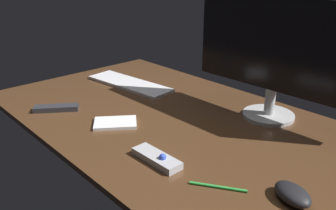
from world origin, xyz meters
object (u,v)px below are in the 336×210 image
(media_remote, at_px, (157,158))
(pen, at_px, (218,187))
(tv_remote, at_px, (56,108))
(computer_mouse, at_px, (293,194))
(keyboard, at_px, (129,84))
(notepad, at_px, (115,123))
(monitor, at_px, (276,52))

(media_remote, bearing_deg, pen, 8.21)
(tv_remote, bearing_deg, computer_mouse, -44.53)
(keyboard, height_order, computer_mouse, computer_mouse)
(keyboard, distance_m, media_remote, 0.68)
(media_remote, bearing_deg, tv_remote, -176.41)
(media_remote, bearing_deg, notepad, 168.50)
(computer_mouse, height_order, media_remote, computer_mouse)
(media_remote, relative_size, tv_remote, 0.99)
(keyboard, xyz_separation_m, notepad, (0.30, -0.29, -0.00))
(notepad, relative_size, pen, 1.00)
(tv_remote, relative_size, notepad, 1.13)
(keyboard, bearing_deg, media_remote, -36.79)
(monitor, xyz_separation_m, notepad, (-0.32, -0.45, -0.23))
(monitor, height_order, media_remote, monitor)
(monitor, relative_size, media_remote, 3.89)
(notepad, bearing_deg, monitor, 54.27)
(media_remote, height_order, pen, media_remote)
(keyboard, relative_size, tv_remote, 2.63)
(keyboard, xyz_separation_m, pen, (0.79, -0.31, -0.00))
(monitor, xyz_separation_m, keyboard, (-0.62, -0.16, -0.23))
(media_remote, xyz_separation_m, pen, (0.20, 0.03, -0.01))
(notepad, bearing_deg, pen, -2.84)
(keyboard, bearing_deg, pen, -28.16)
(media_remote, relative_size, notepad, 1.12)
(keyboard, distance_m, notepad, 0.42)
(monitor, xyz_separation_m, media_remote, (-0.04, -0.50, -0.23))
(pen, bearing_deg, media_remote, 156.31)
(keyboard, relative_size, pen, 2.97)
(monitor, xyz_separation_m, pen, (0.16, -0.47, -0.24))
(tv_remote, bearing_deg, media_remote, -50.68)
(pen, bearing_deg, computer_mouse, -1.13)
(keyboard, bearing_deg, monitor, 7.85)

